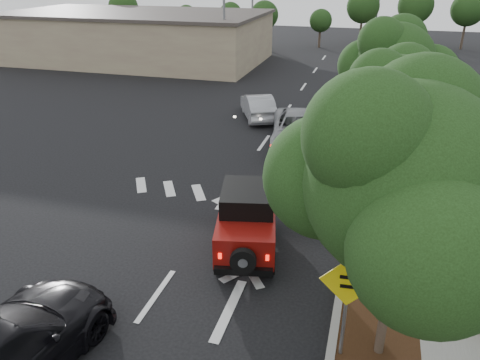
% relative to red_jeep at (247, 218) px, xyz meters
% --- Properties ---
extents(ground, '(120.00, 120.00, 0.00)m').
position_rel_red_jeep_xyz_m(ground, '(-1.66, -2.94, -0.97)').
color(ground, black).
rests_on(ground, ground).
extents(curb, '(0.20, 70.00, 0.15)m').
position_rel_red_jeep_xyz_m(curb, '(2.94, 9.06, -0.89)').
color(curb, '#9E9B93').
rests_on(curb, ground).
extents(planting_strip, '(1.80, 70.00, 0.12)m').
position_rel_red_jeep_xyz_m(planting_strip, '(3.94, 9.06, -0.91)').
color(planting_strip, black).
rests_on(planting_strip, ground).
extents(sidewalk, '(2.00, 70.00, 0.12)m').
position_rel_red_jeep_xyz_m(sidewalk, '(5.84, 9.06, -0.91)').
color(sidewalk, gray).
rests_on(sidewalk, ground).
extents(hedge, '(0.80, 70.00, 0.80)m').
position_rel_red_jeep_xyz_m(hedge, '(7.24, 9.06, -0.57)').
color(hedge, black).
rests_on(hedge, ground).
extents(commercial_building, '(22.00, 12.00, 4.00)m').
position_rel_red_jeep_xyz_m(commercial_building, '(-17.66, 27.06, 1.03)').
color(commercial_building, gray).
rests_on(commercial_building, ground).
extents(transmission_tower, '(7.00, 4.00, 28.00)m').
position_rel_red_jeep_xyz_m(transmission_tower, '(4.34, 45.06, -0.97)').
color(transmission_tower, slate).
rests_on(transmission_tower, ground).
extents(street_tree_near, '(3.80, 3.80, 5.92)m').
position_rel_red_jeep_xyz_m(street_tree_near, '(3.94, -3.44, -0.97)').
color(street_tree_near, black).
rests_on(street_tree_near, ground).
extents(street_tree_mid, '(3.20, 3.20, 5.32)m').
position_rel_red_jeep_xyz_m(street_tree_mid, '(3.94, 3.56, -0.97)').
color(street_tree_mid, black).
rests_on(street_tree_mid, ground).
extents(street_tree_far, '(3.40, 3.40, 5.62)m').
position_rel_red_jeep_xyz_m(street_tree_far, '(3.94, 10.06, -0.97)').
color(street_tree_far, black).
rests_on(street_tree_far, ground).
extents(light_pole_a, '(2.00, 0.22, 9.00)m').
position_rel_red_jeep_xyz_m(light_pole_a, '(-8.16, 23.06, -0.97)').
color(light_pole_a, slate).
rests_on(light_pole_a, ground).
extents(light_pole_b, '(2.00, 0.22, 9.00)m').
position_rel_red_jeep_xyz_m(light_pole_b, '(-9.16, 35.06, -0.97)').
color(light_pole_b, slate).
rests_on(light_pole_b, ground).
extents(red_jeep, '(2.33, 3.89, 1.91)m').
position_rel_red_jeep_xyz_m(red_jeep, '(0.00, 0.00, 0.00)').
color(red_jeep, black).
rests_on(red_jeep, ground).
extents(silver_suv_ahead, '(3.55, 6.10, 1.60)m').
position_rel_red_jeep_xyz_m(silver_suv_ahead, '(0.08, 9.11, -0.17)').
color(silver_suv_ahead, '#989A9F').
rests_on(silver_suv_ahead, ground).
extents(silver_sedan_oncoming, '(3.00, 4.35, 1.36)m').
position_rel_red_jeep_xyz_m(silver_sedan_oncoming, '(-2.94, 12.94, -0.29)').
color(silver_sedan_oncoming, '#A2A4AA').
rests_on(silver_sedan_oncoming, ground).
extents(parked_suv, '(4.91, 3.41, 1.55)m').
position_rel_red_jeep_xyz_m(parked_suv, '(-12.36, 23.67, -0.19)').
color(parked_suv, '#B8BAC0').
rests_on(parked_suv, ground).
extents(speed_hump_sign, '(1.18, 0.13, 2.51)m').
position_rel_red_jeep_xyz_m(speed_hump_sign, '(3.14, -3.77, 0.77)').
color(speed_hump_sign, slate).
rests_on(speed_hump_sign, ground).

